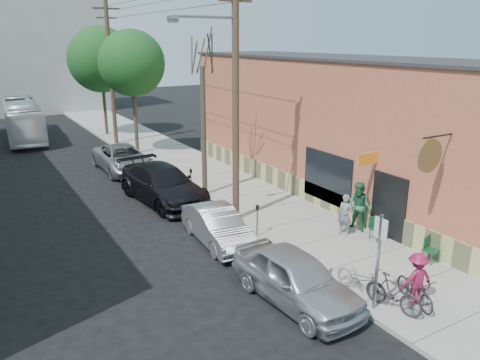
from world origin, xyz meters
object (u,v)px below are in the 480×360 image
car_1 (217,226)px  bus (23,120)px  tree_bare (204,132)px  parked_bike_a (394,293)px  patio_chair_b (431,250)px  parked_bike_b (361,279)px  car_0 (295,278)px  car_2 (163,184)px  utility_pole_near (234,92)px  tree_leafy_far (101,60)px  car_3 (123,159)px  parking_meter_near (257,215)px  patio_chair_a (378,229)px  sign_post (378,253)px  patron_grey (345,215)px  patron_green (359,207)px  parking_meter_far (191,177)px  tree_leafy_mid (132,63)px  cyclist (417,279)px

car_1 → bus: (-3.76, 24.53, 0.77)m
tree_bare → bus: 20.37m
parked_bike_a → car_1: 7.00m
patio_chair_b → parked_bike_b: 3.50m
car_0 → car_2: (0.00, 10.29, 0.08)m
utility_pole_near → parked_bike_a: utility_pole_near is taller
tree_bare → bus: bearing=106.5°
tree_leafy_far → car_3: bearing=-100.4°
utility_pole_near → bus: (-5.35, 23.07, -3.96)m
tree_leafy_far → car_2: tree_leafy_far is taller
utility_pole_near → car_0: (-1.59, -6.28, -4.64)m
parking_meter_near → car_3: size_ratio=0.23×
parking_meter_near → patio_chair_a: parking_meter_near is taller
sign_post → patron_grey: (2.87, 4.32, -0.88)m
patio_chair_a → bus: size_ratio=0.08×
tree_bare → car_1: size_ratio=1.48×
patron_green → car_1: bearing=-128.9°
parked_bike_b → car_3: (-1.81, 17.22, 0.15)m
parked_bike_b → car_2: bearing=92.4°
parking_meter_far → tree_leafy_mid: size_ratio=0.16×
sign_post → car_0: 2.46m
tree_leafy_far → parked_bike_b: (-0.19, -28.13, -5.28)m
tree_leafy_mid → tree_leafy_far: 7.42m
utility_pole_near → car_0: bearing=-104.2°
patio_chair_b → patron_grey: (-0.88, 3.25, 0.36)m
utility_pole_near → car_0: utility_pole_near is taller
patio_chair_a → car_0: size_ratio=0.19×
patron_green → tree_leafy_mid: bearing=173.4°
parking_meter_near → parking_meter_far: same height
tree_bare → patron_green: tree_bare is taller
parking_meter_far → parked_bike_b: (0.36, -11.07, -0.38)m
tree_leafy_mid → patron_green: 18.10m
patio_chair_a → car_2: car_2 is taller
patron_grey → car_1: patron_grey is taller
car_1 → car_3: size_ratio=0.76×
parked_bike_a → car_3: bearing=82.9°
tree_leafy_far → bus: size_ratio=0.79×
patron_grey → bus: size_ratio=0.15×
parked_bike_b → parked_bike_a: bearing=-90.5°
patio_chair_a → bus: 29.06m
patron_grey → parking_meter_far: bearing=178.0°
car_0 → tree_bare: bearing=75.0°
cyclist → parked_bike_b: cyclist is taller
parking_meter_near → tree_bare: (0.55, 5.58, 2.20)m
bus → car_3: bearing=-70.3°
patron_green → car_3: patron_green is taller
tree_leafy_mid → car_2: (-2.00, -9.62, -5.07)m
car_1 → patron_green: bearing=-18.2°
car_3 → tree_leafy_mid: bearing=59.9°
parked_bike_a → parked_bike_b: parked_bike_a is taller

